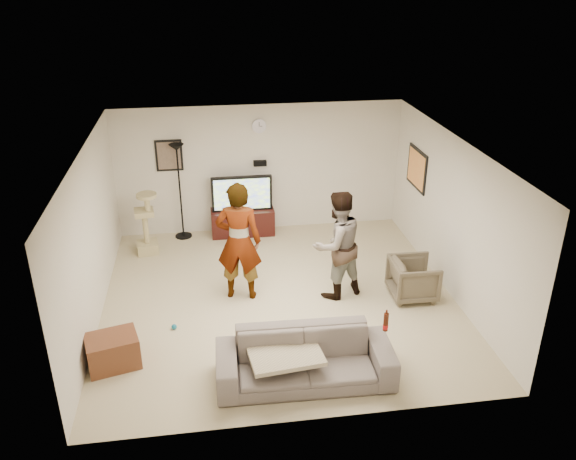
{
  "coord_description": "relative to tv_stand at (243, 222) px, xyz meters",
  "views": [
    {
      "loc": [
        -1.04,
        -7.91,
        4.89
      ],
      "look_at": [
        0.17,
        0.2,
        1.1
      ],
      "focal_mm": 36.24,
      "sensor_mm": 36.0,
      "label": 1
    }
  ],
  "objects": [
    {
      "name": "wall_left",
      "position": [
        -2.37,
        -2.5,
        1.0
      ],
      "size": [
        0.04,
        5.5,
        2.5
      ],
      "primitive_type": "cube",
      "color": "beige",
      "rests_on": "floor"
    },
    {
      "name": "beer_bottle",
      "position": [
        1.47,
        -4.53,
        0.52
      ],
      "size": [
        0.06,
        0.06,
        0.25
      ],
      "primitive_type": "cylinder",
      "color": "#3E170A",
      "rests_on": "sofa"
    },
    {
      "name": "floor_lamp",
      "position": [
        -1.16,
        0.04,
        0.68
      ],
      "size": [
        0.32,
        0.32,
        1.86
      ],
      "primitive_type": "cylinder",
      "color": "black",
      "rests_on": "floor"
    },
    {
      "name": "armchair",
      "position": [
        2.49,
        -2.77,
        0.07
      ],
      "size": [
        0.73,
        0.71,
        0.65
      ],
      "primitive_type": "imported",
      "rotation": [
        0.0,
        0.0,
        1.55
      ],
      "color": "brown",
      "rests_on": "floor"
    },
    {
      "name": "tv_stand",
      "position": [
        0.0,
        0.0,
        0.0
      ],
      "size": [
        1.22,
        0.45,
        0.51
      ],
      "primitive_type": "cube",
      "color": "black",
      "rests_on": "floor"
    },
    {
      "name": "wall_speaker",
      "position": [
        0.38,
        0.19,
        1.13
      ],
      "size": [
        0.25,
        0.1,
        0.1
      ],
      "primitive_type": "cube",
      "color": "black",
      "rests_on": "wall_back"
    },
    {
      "name": "wall_right",
      "position": [
        3.13,
        -2.5,
        1.0
      ],
      "size": [
        0.04,
        5.5,
        2.5
      ],
      "primitive_type": "cube",
      "color": "beige",
      "rests_on": "floor"
    },
    {
      "name": "throw_blanket",
      "position": [
        0.18,
        -4.53,
        0.19
      ],
      "size": [
        0.97,
        0.8,
        0.06
      ],
      "primitive_type": "cube",
      "rotation": [
        0.0,
        0.0,
        0.11
      ],
      "color": "#BEAE8C",
      "rests_on": "sofa"
    },
    {
      "name": "toy_ball",
      "position": [
        -1.26,
        -3.14,
        -0.21
      ],
      "size": [
        0.08,
        0.08,
        0.08
      ],
      "primitive_type": "sphere",
      "color": "#146484",
      "rests_on": "floor"
    },
    {
      "name": "floor",
      "position": [
        0.38,
        -2.5,
        -0.26
      ],
      "size": [
        5.5,
        5.5,
        0.02
      ],
      "primitive_type": "cube",
      "color": "tan",
      "rests_on": "ground"
    },
    {
      "name": "wall_back",
      "position": [
        0.38,
        0.25,
        1.0
      ],
      "size": [
        5.5,
        0.04,
        2.5
      ],
      "primitive_type": "cube",
      "color": "beige",
      "rests_on": "floor"
    },
    {
      "name": "tv_screen",
      "position": [
        0.0,
        -0.04,
        0.6
      ],
      "size": [
        1.07,
        0.01,
        0.61
      ],
      "primitive_type": "cube",
      "color": "#B2DA40",
      "rests_on": "tv"
    },
    {
      "name": "sofa",
      "position": [
        0.44,
        -4.53,
        0.07
      ],
      "size": [
        2.26,
        0.94,
        0.65
      ],
      "primitive_type": "imported",
      "rotation": [
        0.0,
        0.0,
        -0.03
      ],
      "color": "#645A56",
      "rests_on": "floor"
    },
    {
      "name": "wall_clock",
      "position": [
        0.38,
        0.22,
        1.85
      ],
      "size": [
        0.26,
        0.04,
        0.26
      ],
      "primitive_type": "cylinder",
      "rotation": [
        1.57,
        0.0,
        0.0
      ],
      "color": "silver",
      "rests_on": "wall_back"
    },
    {
      "name": "picture_back",
      "position": [
        -1.32,
        0.23,
        1.35
      ],
      "size": [
        0.42,
        0.03,
        0.52
      ],
      "primitive_type": "cube",
      "color": "brown",
      "rests_on": "wall_back"
    },
    {
      "name": "side_table",
      "position": [
        -2.02,
        -3.86,
        -0.03
      ],
      "size": [
        0.76,
        0.64,
        0.44
      ],
      "primitive_type": "cube",
      "rotation": [
        0.0,
        0.0,
        0.26
      ],
      "color": "#592F1C",
      "rests_on": "floor"
    },
    {
      "name": "person_right",
      "position": [
        1.3,
        -2.51,
        0.63
      ],
      "size": [
        1.04,
        0.94,
        1.77
      ],
      "primitive_type": "imported",
      "rotation": [
        0.0,
        0.0,
        3.51
      ],
      "color": "navy",
      "rests_on": "floor"
    },
    {
      "name": "tv",
      "position": [
        0.0,
        0.0,
        0.6
      ],
      "size": [
        1.16,
        0.08,
        0.69
      ],
      "primitive_type": "cube",
      "color": "black",
      "rests_on": "tv_stand"
    },
    {
      "name": "console_box",
      "position": [
        -0.1,
        -0.4,
        -0.22
      ],
      "size": [
        0.4,
        0.3,
        0.07
      ],
      "primitive_type": "cube",
      "color": "silver",
      "rests_on": "floor"
    },
    {
      "name": "cat_tree",
      "position": [
        -1.8,
        -0.54,
        0.33
      ],
      "size": [
        0.42,
        0.42,
        1.18
      ],
      "primitive_type": "cube",
      "rotation": [
        0.0,
        0.0,
        0.13
      ],
      "color": "tan",
      "rests_on": "floor"
    },
    {
      "name": "picture_right",
      "position": [
        3.11,
        -0.9,
        1.25
      ],
      "size": [
        0.03,
        0.78,
        0.62
      ],
      "primitive_type": "cube",
      "color": "#FE9248",
      "rests_on": "wall_right"
    },
    {
      "name": "wall_front",
      "position": [
        0.38,
        -5.25,
        1.0
      ],
      "size": [
        5.5,
        0.04,
        2.5
      ],
      "primitive_type": "cube",
      "color": "beige",
      "rests_on": "floor"
    },
    {
      "name": "person_left",
      "position": [
        -0.22,
        -2.33,
        0.71
      ],
      "size": [
        0.78,
        0.6,
        1.93
      ],
      "primitive_type": "imported",
      "rotation": [
        0.0,
        0.0,
        2.93
      ],
      "color": "#A9ABB1",
      "rests_on": "floor"
    },
    {
      "name": "ceiling",
      "position": [
        0.38,
        -2.5,
        2.26
      ],
      "size": [
        5.5,
        5.5,
        0.02
      ],
      "primitive_type": "cube",
      "color": "white",
      "rests_on": "wall_back"
    }
  ]
}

